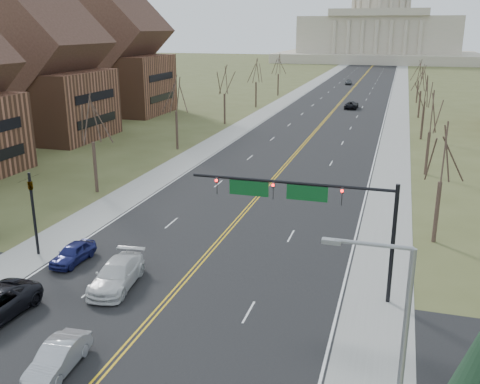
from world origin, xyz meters
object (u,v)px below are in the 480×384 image
Objects in this scene: car_sb_outer_second at (73,253)px; signal_mast at (306,201)px; signal_left at (33,205)px; car_sb_inner_lead at (58,357)px; car_far_sb at (348,82)px; street_light at (394,355)px; car_far_nb at (351,105)px; car_sb_inner_second at (117,274)px.

signal_mast is at bearing 3.33° from car_sb_outer_second.
signal_left is 1.45× the size of car_sb_inner_lead.
car_far_sb is at bearing 88.82° from car_sb_outer_second.
street_light is 92.36m from car_far_nb.
signal_mast is 19.06m from signal_left.
car_sb_inner_lead is at bearing -49.91° from signal_left.
car_sb_inner_second is at bearing 96.41° from car_sb_inner_lead.
signal_mast is 2.93× the size of car_sb_inner_lead.
car_sb_outer_second is at bearing -96.03° from car_far_sb.
car_far_nb is at bearing 79.47° from signal_left.
car_sb_inner_second is at bearing -165.97° from signal_mast.
street_light reaches higher than car_sb_outer_second.
car_far_nb is at bearing 77.86° from car_sb_inner_second.
signal_mast is at bearing -0.00° from signal_left.
signal_left is 79.63m from car_far_nb.
signal_mast is 3.11× the size of car_sb_outer_second.
signal_mast reaches higher than car_sb_inner_second.
car_sb_inner_lead is (9.42, -11.19, -3.02)m from signal_left.
car_sb_outer_second is (-4.65, 2.32, -0.13)m from car_sb_inner_second.
car_sb_inner_second is (-16.42, 10.72, -4.42)m from street_light.
signal_left reaches higher than car_sb_outer_second.
signal_mast is at bearing 111.41° from street_light.
car_sb_inner_second reaches higher than car_far_sb.
signal_left is 4.42m from car_sb_outer_second.
signal_left reaches higher than car_sb_inner_second.
car_sb_outer_second is at bearing 146.05° from car_sb_inner_second.
street_light is (5.29, -13.50, -0.54)m from signal_mast.
signal_mast reaches higher than car_sb_outer_second.
signal_left is at bearing 180.00° from signal_mast.
car_sb_inner_second is (7.82, -2.78, -2.91)m from signal_left.
signal_left is 124.86m from car_far_sb.
signal_mast is at bearing -88.79° from car_far_sb.
car_sb_inner_lead is at bearing -130.42° from signal_mast.
car_far_nb is at bearing -86.82° from car_far_sb.
signal_mast is 124.94m from car_far_sb.
car_sb_inner_lead is 12.41m from car_sb_outer_second.
street_light reaches higher than signal_left.
signal_mast reaches higher than car_sb_inner_lead.
street_light is at bearing -29.12° from signal_left.
car_far_sb is (9.38, 124.47, -2.99)m from signal_left.
signal_mast is 12.49m from car_sb_inner_second.
street_light is at bearing -68.59° from signal_mast.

